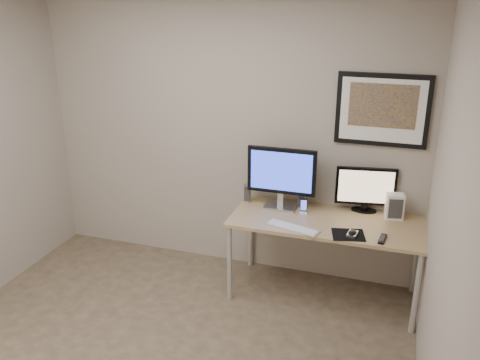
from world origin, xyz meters
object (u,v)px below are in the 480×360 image
(framed_art, at_px, (382,110))
(desk, at_px, (326,227))
(phone_dock, at_px, (304,206))
(fan_unit, at_px, (395,206))
(speaker_left, at_px, (247,193))
(monitor_large, at_px, (281,175))
(keyboard, at_px, (293,228))
(monitor_tv, at_px, (366,188))
(speaker_right, at_px, (301,197))

(framed_art, bearing_deg, desk, -136.54)
(phone_dock, height_order, fan_unit, fan_unit)
(speaker_left, height_order, fan_unit, fan_unit)
(monitor_large, bearing_deg, desk, -17.71)
(monitor_large, bearing_deg, framed_art, 13.67)
(desk, bearing_deg, keyboard, -133.27)
(desk, bearing_deg, speaker_left, 166.33)
(desk, height_order, framed_art, framed_art)
(desk, distance_m, phone_dock, 0.27)
(framed_art, relative_size, fan_unit, 3.43)
(monitor_tv, relative_size, speaker_left, 3.11)
(monitor_tv, xyz_separation_m, speaker_left, (-1.03, -0.10, -0.13))
(speaker_left, relative_size, speaker_right, 0.96)
(speaker_right, distance_m, fan_unit, 0.80)
(framed_art, distance_m, keyboard, 1.21)
(desk, xyz_separation_m, speaker_right, (-0.27, 0.23, 0.15))
(desk, xyz_separation_m, phone_dock, (-0.22, 0.08, 0.13))
(monitor_tv, xyz_separation_m, keyboard, (-0.51, -0.53, -0.21))
(framed_art, height_order, fan_unit, framed_art)
(speaker_left, distance_m, fan_unit, 1.29)
(monitor_tv, xyz_separation_m, speaker_right, (-0.55, -0.05, -0.13))
(framed_art, distance_m, speaker_left, 1.38)
(desk, xyz_separation_m, fan_unit, (0.53, 0.21, 0.17))
(phone_dock, bearing_deg, monitor_tv, 10.92)
(speaker_left, bearing_deg, desk, -24.52)
(desk, bearing_deg, fan_unit, 21.36)
(speaker_left, xyz_separation_m, phone_dock, (0.54, -0.10, -0.01))
(framed_art, height_order, keyboard, framed_art)
(desk, xyz_separation_m, framed_art, (0.35, 0.33, 0.96))
(framed_art, relative_size, speaker_left, 4.58)
(monitor_tv, relative_size, fan_unit, 2.33)
(phone_dock, bearing_deg, desk, -31.48)
(monitor_large, xyz_separation_m, monitor_tv, (0.71, 0.15, -0.09))
(monitor_tv, bearing_deg, desk, -143.84)
(keyboard, bearing_deg, monitor_large, 133.07)
(monitor_tv, bearing_deg, fan_unit, -24.88)
(keyboard, bearing_deg, desk, 62.83)
(monitor_large, height_order, fan_unit, monitor_large)
(speaker_right, relative_size, fan_unit, 0.78)
(speaker_left, bearing_deg, monitor_tv, -5.58)
(phone_dock, distance_m, fan_unit, 0.76)
(monitor_tv, height_order, speaker_right, monitor_tv)
(phone_dock, height_order, keyboard, phone_dock)
(keyboard, bearing_deg, monitor_tv, 62.01)
(speaker_left, xyz_separation_m, fan_unit, (1.29, 0.02, 0.03))
(framed_art, relative_size, monitor_large, 1.24)
(monitor_tv, bearing_deg, keyboard, -143.12)
(framed_art, height_order, monitor_tv, framed_art)
(monitor_large, bearing_deg, fan_unit, 3.84)
(speaker_right, relative_size, keyboard, 0.38)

